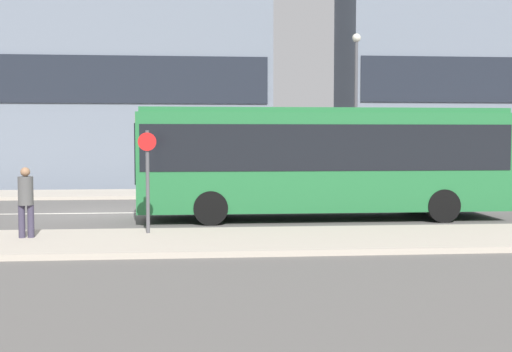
{
  "coord_description": "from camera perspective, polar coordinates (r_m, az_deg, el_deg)",
  "views": [
    {
      "loc": [
        3.03,
        -20.89,
        2.45
      ],
      "look_at": [
        4.74,
        -1.66,
        1.27
      ],
      "focal_mm": 45.0,
      "sensor_mm": 36.0,
      "label": 1
    }
  ],
  "objects": [
    {
      "name": "sidewalk_near",
      "position": [
        15.14,
        -16.65,
        -5.73
      ],
      "size": [
        44.0,
        3.5,
        0.13
      ],
      "color": "#B2A899",
      "rests_on": "ground_plane"
    },
    {
      "name": "apartment_block_right_tower",
      "position": [
        36.32,
        17.86,
        14.55
      ],
      "size": [
        12.51,
        5.04,
        19.07
      ],
      "color": "slate",
      "rests_on": "ground_plane"
    },
    {
      "name": "ground_plane",
      "position": [
        21.25,
        -13.27,
        -3.23
      ],
      "size": [
        120.0,
        120.0,
        0.0
      ],
      "primitive_type": "plane",
      "color": "#595654"
    },
    {
      "name": "city_bus",
      "position": [
        19.28,
        5.78,
        1.8
      ],
      "size": [
        10.78,
        2.62,
        3.28
      ],
      "rotation": [
        0.0,
        0.0,
        0.09
      ],
      "color": "#236B38",
      "rests_on": "ground_plane"
    },
    {
      "name": "pedestrian_near_stop",
      "position": [
        15.67,
        -19.78,
        -1.85
      ],
      "size": [
        0.35,
        0.34,
        1.63
      ],
      "rotation": [
        0.0,
        0.0,
        0.11
      ],
      "color": "#383347",
      "rests_on": "sidewalk_near"
    },
    {
      "name": "bus_stop_sign",
      "position": [
        15.65,
        -9.62,
        0.27
      ],
      "size": [
        0.44,
        0.12,
        2.48
      ],
      "color": "#4C4C51",
      "rests_on": "sidewalk_near"
    },
    {
      "name": "street_lamp",
      "position": [
        27.43,
        8.88,
        7.1
      ],
      "size": [
        0.36,
        0.36,
        6.64
      ],
      "color": "#4C4C51",
      "rests_on": "sidewalk_far"
    },
    {
      "name": "lane_centerline",
      "position": [
        21.25,
        -13.27,
        -3.22
      ],
      "size": [
        41.8,
        0.16,
        0.01
      ],
      "color": "silver",
      "rests_on": "ground_plane"
    },
    {
      "name": "sidewalk_far",
      "position": [
        27.41,
        -11.42,
        -1.58
      ],
      "size": [
        44.0,
        3.5,
        0.13
      ],
      "color": "#B2A899",
      "rests_on": "ground_plane"
    },
    {
      "name": "parked_car_0",
      "position": [
        26.66,
        18.66,
        -0.67
      ],
      "size": [
        4.42,
        1.89,
        1.26
      ],
      "color": "navy",
      "rests_on": "ground_plane"
    }
  ]
}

